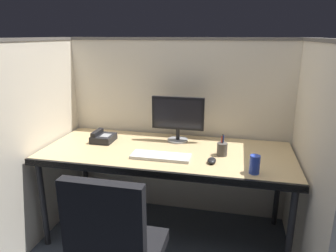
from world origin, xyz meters
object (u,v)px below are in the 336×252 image
desk (166,157)px  soda_can (255,164)px  computer_mouse (212,161)px  desk_phone (103,138)px  pen_cup (222,149)px  keyboard_main (161,156)px  monitor_center (178,116)px

desk → soda_can: size_ratio=15.57×
computer_mouse → desk_phone: 0.96m
pen_cup → desk: bearing=-179.8°
pen_cup → desk_phone: bearing=174.4°
keyboard_main → computer_mouse: computer_mouse is taller
desk → desk_phone: 0.58m
pen_cup → desk_phone: (-0.98, 0.10, -0.02)m
soda_can → desk_phone: size_ratio=0.64×
soda_can → desk_phone: soda_can is taller
monitor_center → soda_can: bearing=-40.5°
monitor_center → soda_can: (0.60, -0.51, -0.15)m
keyboard_main → pen_cup: bearing=18.8°
monitor_center → keyboard_main: bearing=-97.1°
soda_can → pen_cup: 0.35m
monitor_center → keyboard_main: 0.44m
keyboard_main → soda_can: (0.65, -0.12, 0.05)m
desk → soda_can: bearing=-22.6°
desk → keyboard_main: bearing=-92.5°
monitor_center → pen_cup: (0.38, -0.24, -0.17)m
computer_mouse → desk: bearing=156.5°
computer_mouse → soda_can: (0.28, -0.11, 0.04)m
pen_cup → desk_phone: size_ratio=0.87×
monitor_center → soda_can: 0.80m
pen_cup → computer_mouse: bearing=-110.9°
desk → computer_mouse: (0.36, -0.16, 0.07)m
desk → pen_cup: pen_cup is taller
monitor_center → keyboard_main: (-0.05, -0.39, -0.20)m
desk → monitor_center: 0.36m
monitor_center → desk: bearing=-99.7°
keyboard_main → desk_phone: bearing=156.5°
desk → keyboard_main: size_ratio=4.42×
computer_mouse → pen_cup: (0.06, 0.16, 0.03)m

